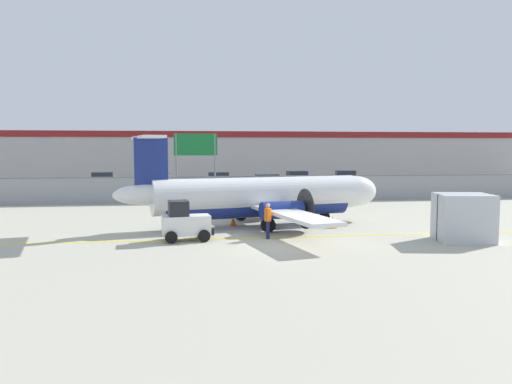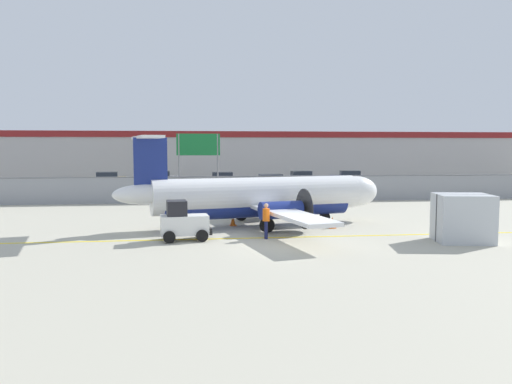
{
  "view_description": "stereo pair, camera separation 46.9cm",
  "coord_description": "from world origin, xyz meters",
  "px_view_note": "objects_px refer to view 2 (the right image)",
  "views": [
    {
      "loc": [
        -4.78,
        -21.44,
        4.32
      ],
      "look_at": [
        -0.97,
        6.73,
        1.8
      ],
      "focal_mm": 35.0,
      "sensor_mm": 36.0,
      "label": 1
    },
    {
      "loc": [
        -4.32,
        -21.5,
        4.32
      ],
      "look_at": [
        -0.97,
        6.73,
        1.8
      ],
      "focal_mm": 35.0,
      "sensor_mm": 36.0,
      "label": 2
    }
  ],
  "objects_px": {
    "traffic_cone_near_right": "(168,224)",
    "parked_car_0": "(106,179)",
    "parked_car_1": "(159,178)",
    "parked_car_3": "(272,182)",
    "parked_car_5": "(349,178)",
    "parked_car_4": "(302,178)",
    "parked_car_2": "(221,179)",
    "highway_sign": "(198,150)",
    "commuter_airplane": "(263,197)",
    "cargo_container": "(463,218)",
    "traffic_cone_far_left": "(332,222)",
    "traffic_cone_near_left": "(233,220)",
    "ground_crew_worker": "(266,219)",
    "baggage_tug": "(183,222)"
  },
  "relations": [
    {
      "from": "parked_car_4",
      "to": "parked_car_1",
      "type": "bearing_deg",
      "value": 172.04
    },
    {
      "from": "parked_car_5",
      "to": "cargo_container",
      "type": "bearing_deg",
      "value": 89.05
    },
    {
      "from": "traffic_cone_far_left",
      "to": "traffic_cone_near_right",
      "type": "bearing_deg",
      "value": 176.61
    },
    {
      "from": "parked_car_5",
      "to": "traffic_cone_near_right",
      "type": "bearing_deg",
      "value": 65.1
    },
    {
      "from": "traffic_cone_near_right",
      "to": "parked_car_2",
      "type": "xyz_separation_m",
      "value": [
        4.19,
        27.72,
        0.58
      ]
    },
    {
      "from": "baggage_tug",
      "to": "cargo_container",
      "type": "relative_size",
      "value": 0.9
    },
    {
      "from": "traffic_cone_near_right",
      "to": "parked_car_5",
      "type": "bearing_deg",
      "value": 57.22
    },
    {
      "from": "ground_crew_worker",
      "to": "parked_car_5",
      "type": "height_order",
      "value": "same"
    },
    {
      "from": "parked_car_2",
      "to": "highway_sign",
      "type": "height_order",
      "value": "highway_sign"
    },
    {
      "from": "traffic_cone_near_left",
      "to": "cargo_container",
      "type": "bearing_deg",
      "value": -30.63
    },
    {
      "from": "commuter_airplane",
      "to": "traffic_cone_near_right",
      "type": "distance_m",
      "value": 5.4
    },
    {
      "from": "parked_car_1",
      "to": "highway_sign",
      "type": "bearing_deg",
      "value": 102.31
    },
    {
      "from": "parked_car_2",
      "to": "baggage_tug",
      "type": "bearing_deg",
      "value": 85.54
    },
    {
      "from": "ground_crew_worker",
      "to": "parked_car_0",
      "type": "xyz_separation_m",
      "value": [
        -13.11,
        32.67,
        -0.06
      ]
    },
    {
      "from": "cargo_container",
      "to": "parked_car_3",
      "type": "relative_size",
      "value": 0.63
    },
    {
      "from": "baggage_tug",
      "to": "parked_car_1",
      "type": "bearing_deg",
      "value": 89.26
    },
    {
      "from": "baggage_tug",
      "to": "parked_car_4",
      "type": "distance_m",
      "value": 34.93
    },
    {
      "from": "parked_car_1",
      "to": "parked_car_3",
      "type": "height_order",
      "value": "same"
    },
    {
      "from": "traffic_cone_near_right",
      "to": "highway_sign",
      "type": "height_order",
      "value": "highway_sign"
    },
    {
      "from": "parked_car_0",
      "to": "cargo_container",
      "type": "bearing_deg",
      "value": 117.44
    },
    {
      "from": "ground_crew_worker",
      "to": "traffic_cone_near_left",
      "type": "bearing_deg",
      "value": -67.09
    },
    {
      "from": "ground_crew_worker",
      "to": "parked_car_5",
      "type": "xyz_separation_m",
      "value": [
        14.27,
        32.79,
        -0.06
      ]
    },
    {
      "from": "parked_car_1",
      "to": "traffic_cone_far_left",
      "type": "bearing_deg",
      "value": 106.45
    },
    {
      "from": "parked_car_0",
      "to": "parked_car_5",
      "type": "height_order",
      "value": "same"
    },
    {
      "from": "highway_sign",
      "to": "parked_car_3",
      "type": "bearing_deg",
      "value": 45.56
    },
    {
      "from": "baggage_tug",
      "to": "cargo_container",
      "type": "bearing_deg",
      "value": -15.29
    },
    {
      "from": "commuter_airplane",
      "to": "traffic_cone_near_right",
      "type": "xyz_separation_m",
      "value": [
        -5.17,
        -0.83,
        -1.29
      ]
    },
    {
      "from": "traffic_cone_far_left",
      "to": "parked_car_1",
      "type": "distance_m",
      "value": 33.5
    },
    {
      "from": "ground_crew_worker",
      "to": "traffic_cone_near_right",
      "type": "bearing_deg",
      "value": -27.75
    },
    {
      "from": "traffic_cone_far_left",
      "to": "traffic_cone_near_left",
      "type": "bearing_deg",
      "value": 163.93
    },
    {
      "from": "traffic_cone_far_left",
      "to": "highway_sign",
      "type": "relative_size",
      "value": 0.12
    },
    {
      "from": "parked_car_0",
      "to": "parked_car_5",
      "type": "bearing_deg",
      "value": 175.18
    },
    {
      "from": "parked_car_4",
      "to": "parked_car_5",
      "type": "relative_size",
      "value": 0.97
    },
    {
      "from": "traffic_cone_far_left",
      "to": "parked_car_4",
      "type": "height_order",
      "value": "parked_car_4"
    },
    {
      "from": "commuter_airplane",
      "to": "parked_car_3",
      "type": "relative_size",
      "value": 3.71
    },
    {
      "from": "traffic_cone_near_right",
      "to": "parked_car_5",
      "type": "relative_size",
      "value": 0.15
    },
    {
      "from": "parked_car_5",
      "to": "highway_sign",
      "type": "relative_size",
      "value": 0.8
    },
    {
      "from": "parked_car_2",
      "to": "parked_car_3",
      "type": "xyz_separation_m",
      "value": [
        4.8,
        -4.87,
        0.0
      ]
    },
    {
      "from": "ground_crew_worker",
      "to": "parked_car_1",
      "type": "bearing_deg",
      "value": -71.64
    },
    {
      "from": "parked_car_3",
      "to": "parked_car_5",
      "type": "xyz_separation_m",
      "value": [
        10.08,
        6.75,
        0.0
      ]
    },
    {
      "from": "ground_crew_worker",
      "to": "highway_sign",
      "type": "relative_size",
      "value": 0.31
    },
    {
      "from": "traffic_cone_near_right",
      "to": "traffic_cone_far_left",
      "type": "relative_size",
      "value": 1.0
    },
    {
      "from": "parked_car_0",
      "to": "ground_crew_worker",
      "type": "bearing_deg",
      "value": 106.79
    },
    {
      "from": "parked_car_4",
      "to": "parked_car_5",
      "type": "xyz_separation_m",
      "value": [
        5.57,
        0.16,
        0.0
      ]
    },
    {
      "from": "commuter_airplane",
      "to": "parked_car_5",
      "type": "height_order",
      "value": "commuter_airplane"
    },
    {
      "from": "parked_car_0",
      "to": "parked_car_3",
      "type": "bearing_deg",
      "value": 153.96
    },
    {
      "from": "traffic_cone_near_right",
      "to": "parked_car_1",
      "type": "bearing_deg",
      "value": 95.12
    },
    {
      "from": "ground_crew_worker",
      "to": "traffic_cone_near_right",
      "type": "distance_m",
      "value": 5.8
    },
    {
      "from": "baggage_tug",
      "to": "commuter_airplane",
      "type": "bearing_deg",
      "value": 35.93
    },
    {
      "from": "traffic_cone_near_right",
      "to": "parked_car_0",
      "type": "bearing_deg",
      "value": 105.75
    }
  ]
}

